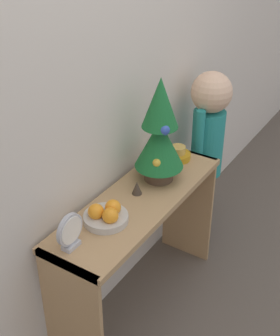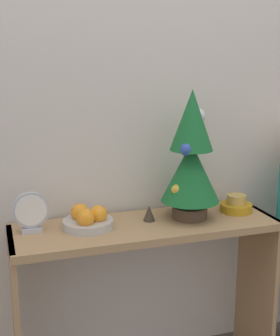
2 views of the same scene
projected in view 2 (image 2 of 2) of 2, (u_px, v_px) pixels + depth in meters
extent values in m
cube|color=beige|center=(130.00, 79.00, 1.92)|extent=(7.00, 0.05, 2.50)
cube|color=tan|center=(146.00, 227.00, 1.85)|extent=(1.06, 0.34, 0.03)
cube|color=tan|center=(16.00, 325.00, 1.77)|extent=(0.02, 0.31, 0.70)
cube|color=tan|center=(256.00, 285.00, 2.08)|extent=(0.02, 0.31, 0.70)
cylinder|color=#4C3828|center=(190.00, 212.00, 1.91)|extent=(0.14, 0.14, 0.05)
cylinder|color=brown|center=(190.00, 201.00, 1.90)|extent=(0.02, 0.02, 0.04)
cone|color=#19662D|center=(191.00, 172.00, 1.87)|extent=(0.24, 0.24, 0.24)
cone|color=#19662D|center=(192.00, 120.00, 1.82)|extent=(0.17, 0.17, 0.24)
sphere|color=silver|center=(198.00, 116.00, 1.83)|extent=(0.06, 0.06, 0.06)
sphere|color=#2D4CA8|center=(186.00, 149.00, 1.79)|extent=(0.05, 0.05, 0.05)
sphere|color=gold|center=(177.00, 190.00, 1.83)|extent=(0.04, 0.04, 0.04)
sphere|color=gold|center=(196.00, 144.00, 1.80)|extent=(0.05, 0.05, 0.05)
cylinder|color=#B7B2A8|center=(88.00, 224.00, 1.80)|extent=(0.19, 0.19, 0.03)
sphere|color=orange|center=(98.00, 214.00, 1.79)|extent=(0.07, 0.07, 0.07)
sphere|color=orange|center=(80.00, 212.00, 1.81)|extent=(0.07, 0.07, 0.07)
sphere|color=orange|center=(86.00, 218.00, 1.75)|extent=(0.07, 0.07, 0.07)
cylinder|color=#B78419|center=(236.00, 207.00, 1.99)|extent=(0.14, 0.14, 0.03)
cylinder|color=gold|center=(236.00, 199.00, 1.98)|extent=(0.08, 0.08, 0.04)
cube|color=#B2B2B7|center=(32.00, 230.00, 1.75)|extent=(0.08, 0.04, 0.02)
cylinder|color=#B2B2B7|center=(31.00, 210.00, 1.73)|extent=(0.14, 0.02, 0.14)
cylinder|color=white|center=(31.00, 211.00, 1.72)|extent=(0.12, 0.00, 0.12)
cone|color=#382D23|center=(149.00, 213.00, 1.87)|extent=(0.05, 0.05, 0.06)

